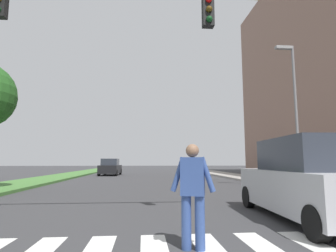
{
  "coord_description": "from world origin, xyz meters",
  "views": [
    {
      "loc": [
        -0.2,
        2.21,
        1.4
      ],
      "look_at": [
        0.81,
        13.38,
        2.86
      ],
      "focal_mm": 29.4,
      "sensor_mm": 36.0,
      "label": 1
    }
  ],
  "objects": [
    {
      "name": "street_lamp_right",
      "position": [
        7.74,
        15.84,
        4.59
      ],
      "size": [
        1.02,
        0.24,
        7.5
      ],
      "color": "slate",
      "rests_on": "sidewalk_right"
    },
    {
      "name": "suv_crossing",
      "position": [
        3.83,
        8.71,
        0.93
      ],
      "size": [
        2.2,
        4.7,
        1.97
      ],
      "color": "#B7B7BC",
      "rests_on": "ground_plane"
    },
    {
      "name": "sedan_midblock",
      "position": [
        -3.59,
        31.46,
        0.79
      ],
      "size": [
        2.09,
        4.18,
        1.71
      ],
      "color": "black",
      "rests_on": "ground_plane"
    },
    {
      "name": "ground_plane",
      "position": [
        0.0,
        30.0,
        0.0
      ],
      "size": [
        140.0,
        140.0,
        0.0
      ],
      "primitive_type": "plane",
      "color": "#38383A"
    },
    {
      "name": "pedestrian_performer",
      "position": [
        0.62,
        6.74,
        0.93
      ],
      "size": [
        0.74,
        0.34,
        1.69
      ],
      "color": "#334C8C",
      "rests_on": "ground_plane"
    },
    {
      "name": "sidewalk_right",
      "position": [
        8.33,
        28.0,
        0.07
      ],
      "size": [
        3.0,
        64.0,
        0.15
      ],
      "primitive_type": "cube",
      "color": "#9E9991",
      "rests_on": "ground_plane"
    },
    {
      "name": "median_strip",
      "position": [
        -7.51,
        28.0,
        0.07
      ],
      "size": [
        3.17,
        64.0,
        0.15
      ],
      "primitive_type": "cube",
      "color": "#477A38",
      "rests_on": "ground_plane"
    }
  ]
}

